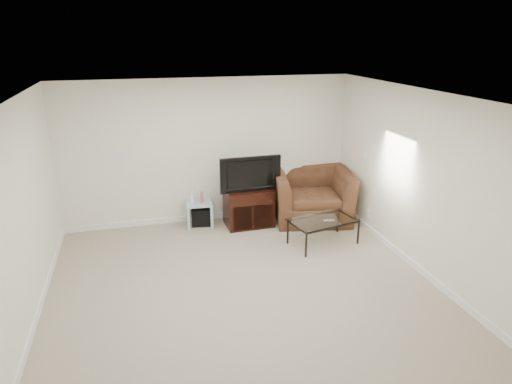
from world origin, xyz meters
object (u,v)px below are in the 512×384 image
object	(u,v)px
coffee_table	(323,231)
side_table	(199,213)
subwoofer	(201,216)
tv_stand	(249,207)
television	(249,172)
recliner	(312,187)

from	to	relation	value
coffee_table	side_table	bearing A→B (deg)	144.34
subwoofer	tv_stand	bearing A→B (deg)	-17.04
television	side_table	xyz separation A→B (m)	(-0.83, 0.26, -0.75)
side_table	subwoofer	world-z (taller)	side_table
tv_stand	coffee_table	size ratio (longest dim) A/B	0.75
television	recliner	bearing A→B (deg)	0.50
television	coffee_table	distance (m)	1.59
side_table	subwoofer	bearing A→B (deg)	29.99
television	recliner	world-z (taller)	television
coffee_table	recliner	bearing A→B (deg)	78.40
side_table	recliner	size ratio (longest dim) A/B	0.32
recliner	coffee_table	size ratio (longest dim) A/B	1.29
television	coffee_table	bearing A→B (deg)	-47.97
tv_stand	television	distance (m)	0.63
subwoofer	coffee_table	world-z (taller)	coffee_table
tv_stand	side_table	bearing A→B (deg)	162.79
television	side_table	bearing A→B (deg)	161.29
tv_stand	coffee_table	xyz separation A→B (m)	(0.95, -1.05, -0.12)
side_table	subwoofer	xyz separation A→B (m)	(0.03, 0.02, -0.06)
tv_stand	recliner	distance (m)	1.20
recliner	coffee_table	xyz separation A→B (m)	(-0.22, -1.05, -0.39)
side_table	recliner	distance (m)	2.05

